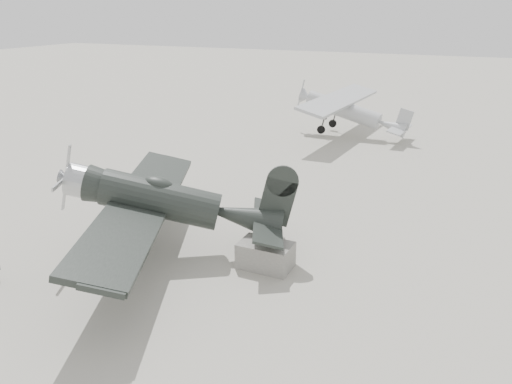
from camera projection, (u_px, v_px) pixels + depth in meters
ground at (212, 228)px, 19.17m from camera, size 160.00×160.00×0.00m
lowwing_monoplane at (172, 203)px, 16.67m from camera, size 8.02×10.57×3.48m
highwing_monoplane at (348, 107)px, 32.22m from camera, size 7.53×10.61×3.00m
equipment_block at (266, 255)px, 16.15m from camera, size 1.73×1.11×0.85m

